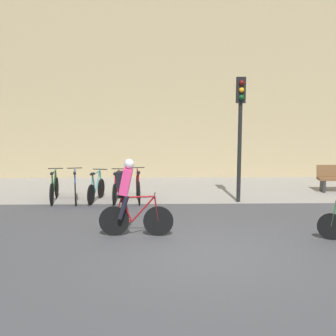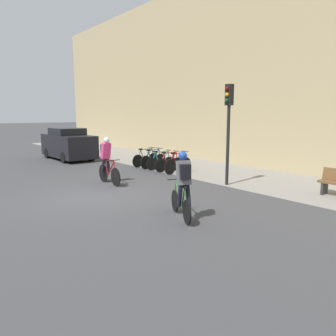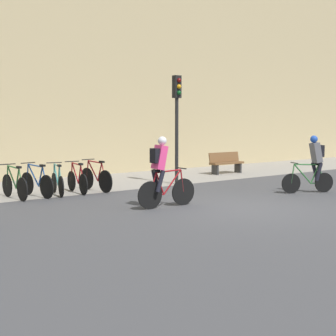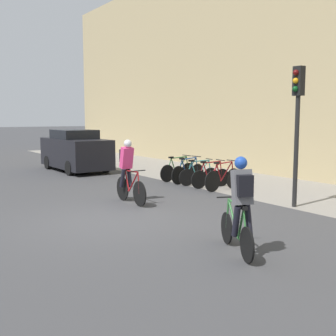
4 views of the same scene
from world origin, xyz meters
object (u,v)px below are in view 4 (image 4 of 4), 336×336
at_px(cyclist_pink, 128,169).
at_px(cyclist_grey, 240,203).
at_px(parked_bike_2, 199,175).
at_px(parked_bike_3, 211,177).
at_px(traffic_light_pole, 297,111).
at_px(parked_car, 75,151).
at_px(parked_bike_1, 188,172).
at_px(parked_bike_0, 178,170).
at_px(parked_bike_4, 223,178).

distance_m(cyclist_pink, cyclist_grey, 5.24).
bearing_deg(parked_bike_2, parked_bike_3, 0.01).
bearing_deg(traffic_light_pole, parked_car, -170.33).
bearing_deg(parked_bike_1, parked_bike_0, -179.97).
bearing_deg(parked_bike_2, parked_car, -162.51).
xyz_separation_m(parked_bike_0, parked_bike_1, (0.64, 0.00, 0.01)).
height_order(cyclist_grey, parked_car, parked_car).
bearing_deg(cyclist_pink, parked_bike_2, 108.93).
height_order(parked_bike_0, traffic_light_pole, traffic_light_pole).
relative_size(cyclist_pink, cyclist_grey, 1.03).
height_order(parked_bike_3, parked_car, parked_car).
height_order(parked_bike_2, traffic_light_pole, traffic_light_pole).
bearing_deg(traffic_light_pole, cyclist_grey, -62.79).
distance_m(parked_bike_0, parked_bike_1, 0.64).
bearing_deg(cyclist_pink, parked_bike_1, 117.51).
bearing_deg(parked_bike_3, traffic_light_pole, -2.89).
relative_size(parked_bike_3, parked_car, 0.37).
distance_m(parked_bike_3, parked_bike_4, 0.64).
distance_m(parked_bike_3, traffic_light_pole, 4.29).
bearing_deg(parked_bike_2, parked_bike_4, 0.02).
xyz_separation_m(parked_bike_2, parked_car, (-6.37, -2.01, 0.52)).
distance_m(parked_bike_4, traffic_light_pole, 3.74).
distance_m(cyclist_pink, parked_bike_1, 4.06).
xyz_separation_m(parked_bike_0, parked_car, (-5.09, -2.01, 0.50)).
xyz_separation_m(parked_bike_4, traffic_light_pole, (3.04, -0.19, 2.17)).
relative_size(cyclist_grey, traffic_light_pole, 0.47).
bearing_deg(parked_car, cyclist_pink, -11.62).
distance_m(cyclist_pink, parked_bike_2, 3.81).
distance_m(cyclist_pink, parked_bike_4, 3.61).
relative_size(parked_bike_2, parked_bike_3, 0.97).
distance_m(cyclist_grey, parked_bike_2, 7.73).
distance_m(parked_bike_0, parked_bike_2, 1.27).
bearing_deg(parked_bike_4, traffic_light_pole, -3.50).
height_order(parked_bike_1, traffic_light_pole, traffic_light_pole).
bearing_deg(traffic_light_pole, cyclist_pink, -132.49).
distance_m(parked_bike_1, parked_bike_4, 1.91).
relative_size(cyclist_pink, parked_bike_2, 1.16).
bearing_deg(parked_car, parked_bike_4, 14.71).
relative_size(cyclist_grey, parked_bike_3, 1.10).
xyz_separation_m(cyclist_pink, parked_car, (-7.59, 1.56, -0.05)).
xyz_separation_m(parked_bike_1, parked_bike_2, (0.63, 0.00, -0.02)).
bearing_deg(parked_bike_4, parked_bike_2, -179.98).
distance_m(cyclist_pink, traffic_light_pole, 4.87).
xyz_separation_m(parked_bike_1, parked_car, (-5.73, -2.01, 0.50)).
distance_m(cyclist_pink, parked_bike_0, 4.39).
height_order(parked_bike_0, parked_bike_4, parked_bike_4).
relative_size(parked_bike_3, traffic_light_pole, 0.43).
distance_m(cyclist_grey, traffic_light_pole, 4.87).
bearing_deg(parked_bike_4, parked_bike_3, -179.96).
xyz_separation_m(cyclist_grey, parked_bike_0, (-7.69, 4.27, -0.55)).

